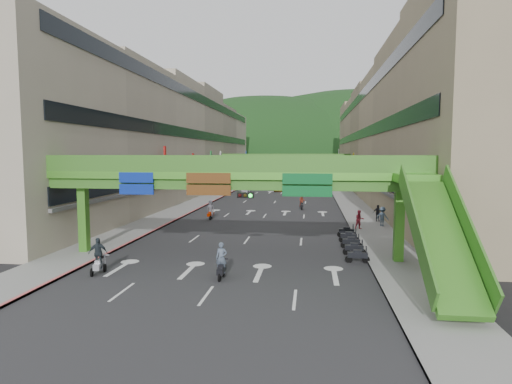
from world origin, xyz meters
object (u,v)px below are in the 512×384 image
Objects in this scene: car_yellow at (278,188)px; pedestrian_red at (359,221)px; overpass_near at (246,184)px; car_silver at (246,190)px; scooter_rider_mid at (302,202)px; scooter_rider_near at (221,262)px.

car_yellow is 2.18× the size of pedestrian_red.
car_silver is (-7.01, 46.47, -4.51)m from overpass_near.
car_yellow is (-1.76, 52.48, -4.54)m from overpass_near.
car_yellow is at bearing 100.91° from scooter_rider_mid.
car_yellow is at bearing 91.92° from overpass_near.
car_yellow is at bearing 88.28° from pedestrian_red.
pedestrian_red is at bearing -68.47° from scooter_rider_mid.
pedestrian_red reaches higher than car_yellow.
scooter_rider_mid is 0.49× the size of car_yellow.
overpass_near is 52.71m from car_yellow.
scooter_rider_near reaches higher than car_silver.
car_silver is (-6.25, 50.85, -0.31)m from scooter_rider_near.
pedestrian_red is at bearing 60.20° from scooter_rider_near.
scooter_rider_near is at bearing -97.23° from scooter_rider_mid.
overpass_near reaches higher than pedestrian_red.
pedestrian_red reaches higher than car_silver.
car_silver is at bearing 98.43° from pedestrian_red.
overpass_near is 15.87m from pedestrian_red.
pedestrian_red is (9.63, 16.81, -0.12)m from scooter_rider_near.
pedestrian_red is at bearing -75.02° from car_yellow.
scooter_rider_near reaches higher than car_yellow.
pedestrian_red is (5.67, -14.38, -0.08)m from scooter_rider_mid.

